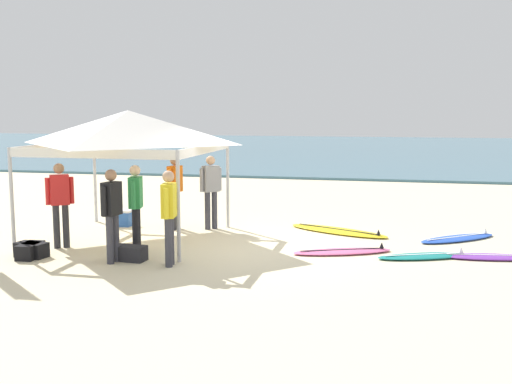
{
  "coord_description": "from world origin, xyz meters",
  "views": [
    {
      "loc": [
        2.89,
        -11.79,
        2.79
      ],
      "look_at": [
        0.01,
        1.02,
        1.0
      ],
      "focal_mm": 43.11,
      "sensor_mm": 36.0,
      "label": 1
    }
  ],
  "objects_px": {
    "surfboard_yellow": "(338,231)",
    "person_black": "(112,209)",
    "surfboard_teal": "(424,256)",
    "person_red": "(60,199)",
    "person_grey": "(211,187)",
    "surfboard_pink": "(343,251)",
    "surfboard_blue": "(458,238)",
    "person_green": "(136,202)",
    "person_orange": "(175,187)",
    "cooler_box": "(122,218)",
    "canopy_tent": "(129,127)",
    "gear_bag_near_tent": "(30,251)",
    "surfboard_purple": "(490,257)",
    "gear_bag_on_sand": "(130,253)",
    "person_yellow": "(169,211)",
    "gear_bag_by_pole": "(32,250)"
  },
  "relations": [
    {
      "from": "surfboard_blue",
      "to": "person_red",
      "type": "relative_size",
      "value": 1.1
    },
    {
      "from": "canopy_tent",
      "to": "surfboard_teal",
      "type": "xyz_separation_m",
      "value": [
        6.1,
        -0.4,
        -2.35
      ]
    },
    {
      "from": "canopy_tent",
      "to": "person_yellow",
      "type": "bearing_deg",
      "value": -50.8
    },
    {
      "from": "surfboard_yellow",
      "to": "person_orange",
      "type": "height_order",
      "value": "person_orange"
    },
    {
      "from": "surfboard_teal",
      "to": "person_yellow",
      "type": "xyz_separation_m",
      "value": [
        -4.47,
        -1.6,
        0.95
      ]
    },
    {
      "from": "surfboard_teal",
      "to": "person_red",
      "type": "xyz_separation_m",
      "value": [
        -7.1,
        -0.73,
        0.95
      ]
    },
    {
      "from": "person_red",
      "to": "person_orange",
      "type": "xyz_separation_m",
      "value": [
        1.58,
        2.32,
        0.0
      ]
    },
    {
      "from": "gear_bag_on_sand",
      "to": "person_black",
      "type": "bearing_deg",
      "value": -138.87
    },
    {
      "from": "canopy_tent",
      "to": "surfboard_yellow",
      "type": "xyz_separation_m",
      "value": [
        4.3,
        1.66,
        -2.35
      ]
    },
    {
      "from": "surfboard_purple",
      "to": "person_green",
      "type": "height_order",
      "value": "person_green"
    },
    {
      "from": "person_green",
      "to": "cooler_box",
      "type": "xyz_separation_m",
      "value": [
        -1.45,
        2.47,
        -0.79
      ]
    },
    {
      "from": "person_grey",
      "to": "gear_bag_near_tent",
      "type": "distance_m",
      "value": 4.34
    },
    {
      "from": "surfboard_teal",
      "to": "person_grey",
      "type": "relative_size",
      "value": 1.1
    },
    {
      "from": "surfboard_pink",
      "to": "cooler_box",
      "type": "height_order",
      "value": "cooler_box"
    },
    {
      "from": "surfboard_pink",
      "to": "person_red",
      "type": "xyz_separation_m",
      "value": [
        -5.57,
        -0.77,
        0.95
      ]
    },
    {
      "from": "surfboard_yellow",
      "to": "person_yellow",
      "type": "height_order",
      "value": "person_yellow"
    },
    {
      "from": "canopy_tent",
      "to": "surfboard_purple",
      "type": "distance_m",
      "value": 7.67
    },
    {
      "from": "canopy_tent",
      "to": "surfboard_pink",
      "type": "bearing_deg",
      "value": -4.46
    },
    {
      "from": "person_grey",
      "to": "gear_bag_by_pole",
      "type": "relative_size",
      "value": 2.85
    },
    {
      "from": "surfboard_yellow",
      "to": "person_black",
      "type": "xyz_separation_m",
      "value": [
        -3.75,
        -3.68,
        0.95
      ]
    },
    {
      "from": "surfboard_teal",
      "to": "surfboard_pink",
      "type": "xyz_separation_m",
      "value": [
        -1.53,
        0.04,
        -0.0
      ]
    },
    {
      "from": "surfboard_purple",
      "to": "person_grey",
      "type": "distance_m",
      "value": 6.22
    },
    {
      "from": "person_grey",
      "to": "gear_bag_by_pole",
      "type": "xyz_separation_m",
      "value": [
        -2.52,
        -3.37,
        -0.85
      ]
    },
    {
      "from": "person_green",
      "to": "person_grey",
      "type": "relative_size",
      "value": 1.0
    },
    {
      "from": "surfboard_teal",
      "to": "person_yellow",
      "type": "height_order",
      "value": "person_yellow"
    },
    {
      "from": "surfboard_pink",
      "to": "person_yellow",
      "type": "relative_size",
      "value": 1.18
    },
    {
      "from": "gear_bag_near_tent",
      "to": "gear_bag_by_pole",
      "type": "height_order",
      "value": "same"
    },
    {
      "from": "surfboard_purple",
      "to": "person_orange",
      "type": "distance_m",
      "value": 6.93
    },
    {
      "from": "canopy_tent",
      "to": "cooler_box",
      "type": "bearing_deg",
      "value": 122.06
    },
    {
      "from": "surfboard_blue",
      "to": "cooler_box",
      "type": "relative_size",
      "value": 3.75
    },
    {
      "from": "gear_bag_on_sand",
      "to": "surfboard_blue",
      "type": "bearing_deg",
      "value": 27.92
    },
    {
      "from": "gear_bag_near_tent",
      "to": "surfboard_blue",
      "type": "bearing_deg",
      "value": 23.28
    },
    {
      "from": "person_grey",
      "to": "cooler_box",
      "type": "relative_size",
      "value": 3.42
    },
    {
      "from": "gear_bag_on_sand",
      "to": "surfboard_pink",
      "type": "bearing_deg",
      "value": 21.06
    },
    {
      "from": "person_orange",
      "to": "person_black",
      "type": "relative_size",
      "value": 1.0
    },
    {
      "from": "person_grey",
      "to": "gear_bag_near_tent",
      "type": "bearing_deg",
      "value": -126.12
    },
    {
      "from": "surfboard_teal",
      "to": "person_green",
      "type": "distance_m",
      "value": 5.6
    },
    {
      "from": "person_orange",
      "to": "surfboard_purple",
      "type": "bearing_deg",
      "value": -11.61
    },
    {
      "from": "surfboard_blue",
      "to": "gear_bag_near_tent",
      "type": "distance_m",
      "value": 8.72
    },
    {
      "from": "person_orange",
      "to": "surfboard_yellow",
      "type": "bearing_deg",
      "value": 7.26
    },
    {
      "from": "person_orange",
      "to": "person_black",
      "type": "height_order",
      "value": "same"
    },
    {
      "from": "surfboard_pink",
      "to": "surfboard_blue",
      "type": "relative_size",
      "value": 1.08
    },
    {
      "from": "person_green",
      "to": "person_orange",
      "type": "relative_size",
      "value": 1.0
    },
    {
      "from": "canopy_tent",
      "to": "person_red",
      "type": "bearing_deg",
      "value": -131.71
    },
    {
      "from": "surfboard_purple",
      "to": "surfboard_teal",
      "type": "bearing_deg",
      "value": -170.25
    },
    {
      "from": "surfboard_yellow",
      "to": "person_yellow",
      "type": "xyz_separation_m",
      "value": [
        -2.67,
        -3.66,
        0.95
      ]
    },
    {
      "from": "person_green",
      "to": "person_orange",
      "type": "xyz_separation_m",
      "value": [
        -0.06,
        2.34,
        0.0
      ]
    },
    {
      "from": "person_black",
      "to": "person_grey",
      "type": "relative_size",
      "value": 1.0
    },
    {
      "from": "surfboard_yellow",
      "to": "person_black",
      "type": "distance_m",
      "value": 5.34
    },
    {
      "from": "canopy_tent",
      "to": "surfboard_yellow",
      "type": "height_order",
      "value": "canopy_tent"
    }
  ]
}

